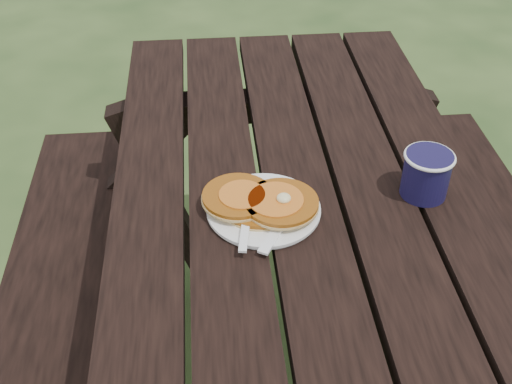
{
  "coord_description": "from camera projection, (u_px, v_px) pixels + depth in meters",
  "views": [
    {
      "loc": [
        -0.18,
        -0.82,
        1.55
      ],
      "look_at": [
        -0.09,
        0.12,
        0.8
      ],
      "focal_mm": 45.0,
      "sensor_mm": 36.0,
      "label": 1
    }
  ],
  "objects": [
    {
      "name": "picnic_table",
      "position": [
        304.0,
        379.0,
        1.39
      ],
      "size": [
        1.36,
        1.8,
        0.75
      ],
      "color": "black",
      "rests_on": "ground"
    },
    {
      "name": "knife",
      "position": [
        282.0,
        223.0,
        1.19
      ],
      "size": [
        0.1,
        0.17,
        0.0
      ],
      "primitive_type": "cube",
      "rotation": [
        0.0,
        0.0,
        -0.51
      ],
      "color": "white",
      "rests_on": "plate"
    },
    {
      "name": "coffee_cup",
      "position": [
        427.0,
        172.0,
        1.25
      ],
      "size": [
        0.1,
        0.1,
        0.09
      ],
      "rotation": [
        0.0,
        0.0,
        0.14
      ],
      "color": "#161239",
      "rests_on": "picnic_table"
    },
    {
      "name": "pancake_stack",
      "position": [
        261.0,
        201.0,
        1.22
      ],
      "size": [
        0.22,
        0.17,
        0.04
      ],
      "rotation": [
        0.0,
        0.0,
        -0.04
      ],
      "color": "#9F5411",
      "rests_on": "plate"
    },
    {
      "name": "fork",
      "position": [
        245.0,
        231.0,
        1.17
      ],
      "size": [
        0.06,
        0.16,
        0.01
      ],
      "primitive_type": null,
      "rotation": [
        0.0,
        0.0,
        -0.16
      ],
      "color": "white",
      "rests_on": "plate"
    },
    {
      "name": "plate",
      "position": [
        264.0,
        210.0,
        1.23
      ],
      "size": [
        0.28,
        0.28,
        0.01
      ],
      "primitive_type": "cylinder",
      "rotation": [
        0.0,
        0.0,
        -0.36
      ],
      "color": "white",
      "rests_on": "picnic_table"
    }
  ]
}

